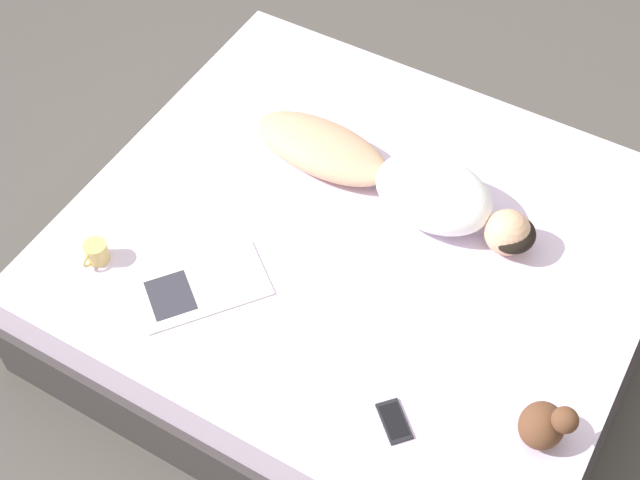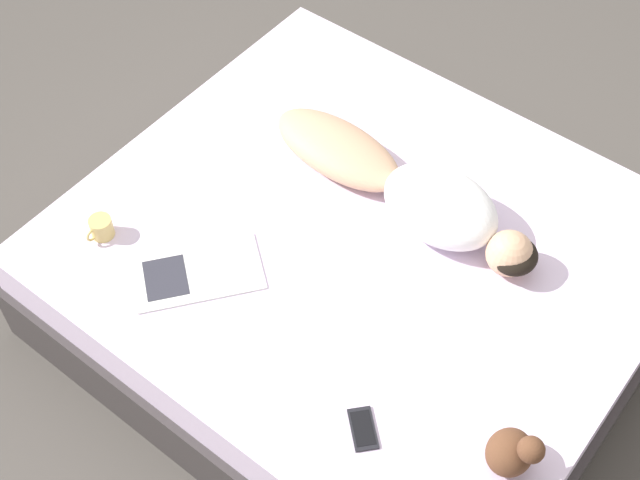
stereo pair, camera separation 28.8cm
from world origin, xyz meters
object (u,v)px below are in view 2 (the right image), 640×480
Objects in this scene: open_magazine at (196,273)px; cell_phone at (363,429)px; person at (411,190)px; coffee_mug at (101,227)px.

open_magazine and cell_phone have the same top height.
person reaches higher than cell_phone.
person is 1.19m from coffee_mug.
person reaches higher than coffee_mug.
open_magazine is 0.87m from cell_phone.
coffee_mug is (0.84, -0.84, -0.05)m from person.
cell_phone is at bearing 88.08° from coffee_mug.
coffee_mug is at bearing -49.57° from cell_phone.
coffee_mug reaches higher than cell_phone.
coffee_mug is 0.72× the size of cell_phone.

